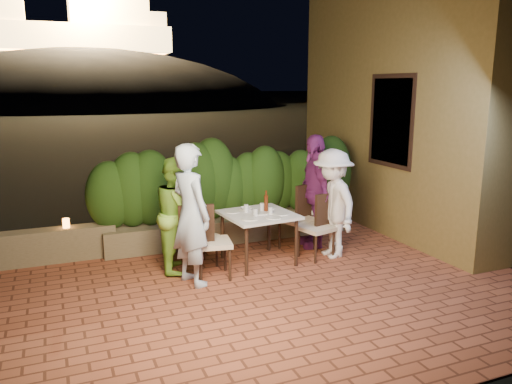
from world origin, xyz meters
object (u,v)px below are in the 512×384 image
beer_bottle (266,201)px  bowl (247,209)px  dining_table (259,238)px  chair_right_front (316,227)px  diner_green (178,214)px  parapet_lamp (66,223)px  diner_blue (191,215)px  diner_purple (314,191)px  chair_left_front (213,241)px  chair_right_back (297,218)px  chair_left_back (199,234)px  diner_white (332,204)px

beer_bottle → bowl: beer_bottle is taller
dining_table → beer_bottle: 0.56m
chair_right_front → diner_green: diner_green is taller
chair_right_front → parapet_lamp: 3.76m
diner_blue → diner_purple: size_ratio=1.02×
chair_left_front → chair_right_back: chair_right_back is taller
dining_table → chair_right_front: 0.91m
chair_left_back → diner_green: 0.45m
beer_bottle → chair_left_back: (-1.01, 0.10, -0.43)m
dining_table → diner_blue: bearing=-160.3°
bowl → diner_green: (-1.07, -0.09, 0.04)m
diner_green → chair_right_front: bearing=-83.9°
chair_left_front → chair_left_back: bearing=105.7°
dining_table → chair_left_back: chair_left_back is taller
diner_green → parapet_lamp: diner_green is taller
diner_purple → chair_right_back: bearing=-67.9°
beer_bottle → chair_right_back: size_ratio=0.30×
diner_purple → chair_left_front: bearing=-58.9°
chair_right_back → diner_blue: diner_blue is taller
chair_left_back → chair_right_back: size_ratio=0.92×
chair_left_front → chair_right_front: 1.70m
chair_left_back → chair_right_front: 1.78m
dining_table → diner_white: 1.24m
dining_table → diner_white: (1.14, -0.17, 0.46)m
diner_green → diner_purple: bearing=-69.6°
dining_table → parapet_lamp: size_ratio=6.98×
chair_left_back → diner_white: 2.06m
chair_left_front → chair_right_back: size_ratio=1.00×
dining_table → chair_left_front: bearing=-158.6°
chair_left_back → diner_blue: bearing=-129.1°
chair_left_front → chair_left_back: 0.50m
dining_table → bowl: bearing=108.6°
chair_right_front → diner_white: bearing=160.3°
chair_left_front → diner_blue: diner_blue is taller
diner_green → diner_white: diner_white is taller
beer_bottle → bowl: (-0.24, 0.17, -0.13)m
chair_left_front → diner_green: (-0.35, 0.48, 0.30)m
bowl → chair_right_back: 0.92m
bowl → chair_right_back: bearing=4.1°
beer_bottle → diner_green: bearing=176.2°
chair_left_back → diner_blue: diner_blue is taller
beer_bottle → diner_blue: size_ratio=0.17×
chair_right_front → diner_purple: size_ratio=0.54×
diner_green → parapet_lamp: (-1.47, 1.02, -0.24)m
chair_right_front → diner_purple: bearing=-130.1°
chair_left_front → diner_white: diner_white is taller
bowl → diner_blue: diner_blue is taller
beer_bottle → chair_right_front: (0.73, -0.23, -0.41)m
dining_table → chair_right_front: (0.89, -0.15, 0.12)m
chair_right_front → bowl: bearing=-37.9°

